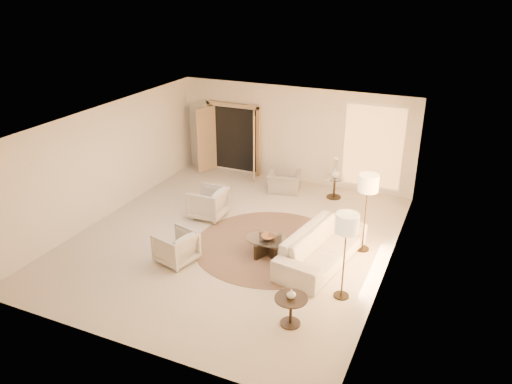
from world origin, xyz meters
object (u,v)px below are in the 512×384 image
at_px(armchair_right, 176,246).
at_px(side_vase, 335,173).
at_px(armchair_left, 208,201).
at_px(floor_lamp_far, 347,227).
at_px(accent_chair, 284,179).
at_px(side_table, 334,185).
at_px(end_vase, 291,294).
at_px(bowl, 268,237).
at_px(floor_lamp_near, 368,187).
at_px(coffee_table, 268,244).
at_px(sofa, 322,247).
at_px(end_table, 291,306).

bearing_deg(armchair_right, side_vase, 169.10).
distance_m(armchair_left, floor_lamp_far, 4.58).
bearing_deg(accent_chair, armchair_left, 49.41).
bearing_deg(floor_lamp_far, side_table, 107.61).
distance_m(armchair_left, end_vase, 4.63).
xyz_separation_m(bowl, side_vase, (0.48, 3.56, 0.31)).
bearing_deg(armchair_right, bowl, 136.65).
height_order(armchair_right, end_vase, armchair_right).
bearing_deg(side_table, bowl, -97.66).
height_order(floor_lamp_near, end_vase, floor_lamp_near).
relative_size(coffee_table, side_vase, 4.82).
relative_size(floor_lamp_far, side_vase, 6.62).
bearing_deg(floor_lamp_near, side_table, 118.65).
distance_m(coffee_table, side_table, 3.60).
xyz_separation_m(armchair_right, coffee_table, (1.67, 1.07, -0.14)).
bearing_deg(floor_lamp_near, bowl, -150.29).
relative_size(side_table, floor_lamp_far, 0.35).
distance_m(sofa, bowl, 1.18).
xyz_separation_m(accent_chair, floor_lamp_far, (2.82, -4.28, 1.10)).
distance_m(coffee_table, bowl, 0.18).
relative_size(sofa, floor_lamp_far, 1.46).
bearing_deg(coffee_table, floor_lamp_far, -24.95).
relative_size(side_table, end_vase, 3.63).
bearing_deg(armchair_left, floor_lamp_far, 62.00).
bearing_deg(floor_lamp_near, armchair_left, 179.24).
height_order(floor_lamp_near, side_vase, floor_lamp_near).
distance_m(accent_chair, coffee_table, 3.53).
xyz_separation_m(side_table, floor_lamp_far, (1.41, -4.44, 1.12)).
bearing_deg(floor_lamp_far, end_table, -117.34).
bearing_deg(coffee_table, armchair_left, 152.22).
bearing_deg(armchair_right, coffee_table, 136.65).
relative_size(sofa, armchair_right, 3.32).
relative_size(sofa, end_vase, 15.24).
height_order(accent_chair, floor_lamp_far, floor_lamp_far).
height_order(armchair_left, bowl, armchair_left).
relative_size(coffee_table, end_table, 2.18).
height_order(coffee_table, side_vase, side_vase).
height_order(sofa, coffee_table, sofa).
xyz_separation_m(armchair_left, end_vase, (3.39, -3.15, 0.20)).
bearing_deg(side_vase, end_vase, -81.81).
distance_m(armchair_left, floor_lamp_near, 4.10).
distance_m(sofa, coffee_table, 1.19).
xyz_separation_m(floor_lamp_near, side_vase, (-1.37, 2.51, -0.80)).
distance_m(armchair_right, side_table, 5.11).
height_order(end_table, bowl, end_table).
distance_m(armchair_right, side_vase, 5.12).
bearing_deg(end_table, end_vase, 0.00).
height_order(coffee_table, floor_lamp_near, floor_lamp_near).
bearing_deg(side_table, end_vase, -81.81).
distance_m(armchair_left, end_table, 4.63).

